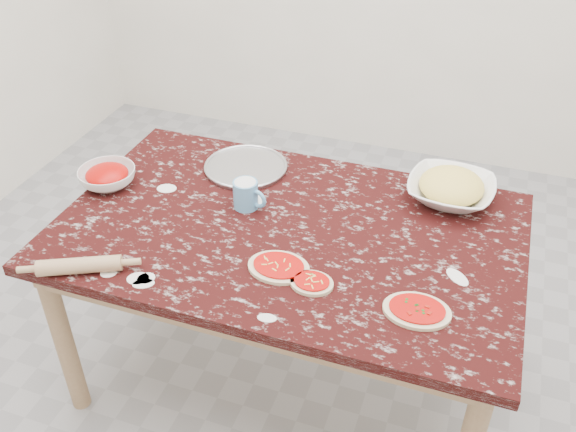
{
  "coord_description": "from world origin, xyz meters",
  "views": [
    {
      "loc": [
        0.58,
        -1.65,
        2.06
      ],
      "look_at": [
        0.0,
        0.0,
        0.8
      ],
      "focal_mm": 39.22,
      "sensor_mm": 36.0,
      "label": 1
    }
  ],
  "objects_px": {
    "sauce_bowl": "(108,177)",
    "cheese_bowl": "(451,191)",
    "worktable": "(288,246)",
    "rolling_pin": "(80,266)",
    "pizza_tray": "(246,167)",
    "flour_mug": "(247,194)"
  },
  "relations": [
    {
      "from": "pizza_tray",
      "to": "rolling_pin",
      "type": "bearing_deg",
      "value": -108.62
    },
    {
      "from": "worktable",
      "to": "cheese_bowl",
      "type": "bearing_deg",
      "value": 35.7
    },
    {
      "from": "worktable",
      "to": "cheese_bowl",
      "type": "distance_m",
      "value": 0.63
    },
    {
      "from": "cheese_bowl",
      "to": "sauce_bowl",
      "type": "bearing_deg",
      "value": -165.08
    },
    {
      "from": "worktable",
      "to": "rolling_pin",
      "type": "distance_m",
      "value": 0.71
    },
    {
      "from": "flour_mug",
      "to": "pizza_tray",
      "type": "bearing_deg",
      "value": 113.51
    },
    {
      "from": "pizza_tray",
      "to": "rolling_pin",
      "type": "relative_size",
      "value": 1.24
    },
    {
      "from": "pizza_tray",
      "to": "sauce_bowl",
      "type": "xyz_separation_m",
      "value": [
        -0.45,
        -0.28,
        0.03
      ]
    },
    {
      "from": "sauce_bowl",
      "to": "cheese_bowl",
      "type": "distance_m",
      "value": 1.29
    },
    {
      "from": "worktable",
      "to": "pizza_tray",
      "type": "distance_m",
      "value": 0.44
    },
    {
      "from": "worktable",
      "to": "cheese_bowl",
      "type": "xyz_separation_m",
      "value": [
        0.51,
        0.36,
        0.12
      ]
    },
    {
      "from": "worktable",
      "to": "rolling_pin",
      "type": "bearing_deg",
      "value": -140.98
    },
    {
      "from": "pizza_tray",
      "to": "sauce_bowl",
      "type": "distance_m",
      "value": 0.53
    },
    {
      "from": "cheese_bowl",
      "to": "rolling_pin",
      "type": "xyz_separation_m",
      "value": [
        -1.05,
        -0.8,
        -0.01
      ]
    },
    {
      "from": "sauce_bowl",
      "to": "cheese_bowl",
      "type": "height_order",
      "value": "cheese_bowl"
    },
    {
      "from": "pizza_tray",
      "to": "sauce_bowl",
      "type": "bearing_deg",
      "value": -147.93
    },
    {
      "from": "cheese_bowl",
      "to": "flour_mug",
      "type": "distance_m",
      "value": 0.75
    },
    {
      "from": "flour_mug",
      "to": "rolling_pin",
      "type": "bearing_deg",
      "value": -125.18
    },
    {
      "from": "sauce_bowl",
      "to": "pizza_tray",
      "type": "bearing_deg",
      "value": 32.07
    },
    {
      "from": "worktable",
      "to": "sauce_bowl",
      "type": "xyz_separation_m",
      "value": [
        -0.74,
        0.03,
        0.12
      ]
    },
    {
      "from": "worktable",
      "to": "sauce_bowl",
      "type": "distance_m",
      "value": 0.75
    },
    {
      "from": "rolling_pin",
      "to": "flour_mug",
      "type": "bearing_deg",
      "value": 54.82
    }
  ]
}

